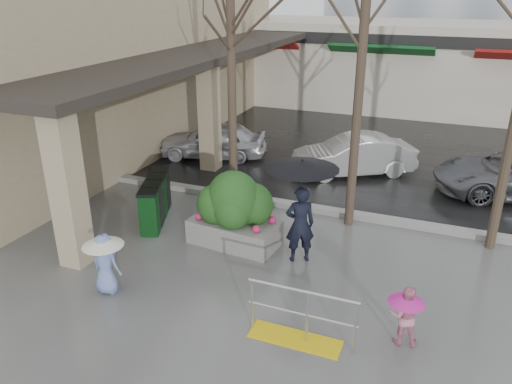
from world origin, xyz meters
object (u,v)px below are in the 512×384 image
Objects in this scene: planter at (235,210)px; news_boxes at (156,200)px; woman at (301,196)px; tree_west at (230,10)px; car_a at (213,140)px; handrail at (299,322)px; child_blue at (105,258)px; tree_midwest at (366,5)px; car_b at (353,155)px; child_pink at (405,311)px.

news_boxes is (-2.39, 0.40, -0.30)m from planter.
planter is (-1.62, 0.19, -0.67)m from woman.
tree_west reaches higher than planter.
car_a is at bearing 78.55° from news_boxes.
tree_west is 2.87× the size of woman.
car_a is (-2.36, 3.49, -4.45)m from tree_west.
planter is at bearing 15.84° from car_a.
child_blue is (-3.95, 0.02, 0.39)m from handrail.
tree_west is at bearing 114.88° from planter.
tree_west is 4.90m from woman.
tree_midwest reaches higher than woman.
child_blue is 8.96m from car_b.
car_a is 0.97× the size of car_b.
news_boxes is (-4.82, 3.18, 0.19)m from handrail.
child_pink is 0.29× the size of car_a.
car_b is at bearing 55.05° from tree_west.
tree_midwest reaches higher than car_a.
child_blue is 0.33× the size of car_b.
news_boxes is 6.59m from car_b.
car_b is (-0.67, 3.62, -4.60)m from tree_midwest.
car_a is at bearing 124.58° from handrail.
news_boxes is at bearing -36.61° from woman.
tree_west is 5.02m from news_boxes.
tree_midwest reaches higher than child_blue.
car_a reaches higher than child_blue.
tree_west reaches higher than woman.
tree_midwest reaches higher than planter.
tree_midwest is 6.79m from news_boxes.
car_a is 4.89m from car_b.
car_a is at bearing -57.37° from child_pink.
planter is 0.58× the size of car_a.
news_boxes is (-0.87, 3.16, -0.20)m from child_blue.
car_b reaches higher than handrail.
car_a is (-1.77, 8.27, -0.13)m from child_blue.
planter is 1.05× the size of news_boxes.
child_pink is 10.63m from car_a.
tree_west is 4.78m from planter.
handrail is 7.52m from tree_west.
handrail is 1.75× the size of child_pink.
news_boxes is at bearing -131.99° from tree_west.
woman is at bearing 25.77° from car_a.
tree_midwest is at bearing 41.67° from planter.
tree_west reaches higher than child_blue.
car_b reaches higher than child_pink.
woman is at bearing -40.73° from tree_west.
planter is 6.42m from car_a.
car_a is at bearing 124.01° from tree_west.
car_a is (-7.36, 7.68, 0.01)m from child_pink.
car_a is (-5.72, 8.29, 0.25)m from handrail.
tree_midwest is at bearing -21.14° from car_b.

